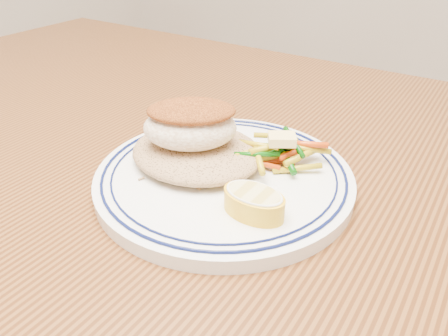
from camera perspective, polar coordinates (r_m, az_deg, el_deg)
dining_table at (r=0.57m, az=-0.68°, el=-7.85°), size 1.50×0.90×0.75m
plate at (r=0.47m, az=0.00°, el=-1.10°), size 0.28×0.28×0.02m
rice_pilaf at (r=0.48m, az=-3.55°, el=2.42°), size 0.15×0.13×0.03m
fish_fillet at (r=0.47m, az=-4.42°, el=5.83°), size 0.12×0.11×0.05m
vegetable_pile at (r=0.48m, az=7.04°, el=2.13°), size 0.10×0.10×0.03m
butter_pat at (r=0.47m, az=7.57°, el=3.76°), size 0.04×0.03×0.01m
lemon_wedge at (r=0.40m, az=3.92°, el=-4.39°), size 0.06×0.06×0.02m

